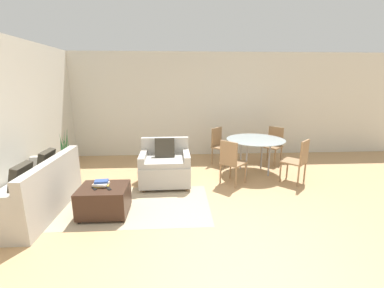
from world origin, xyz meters
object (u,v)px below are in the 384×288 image
object	(u,v)px
tv_remote_primary	(94,188)
dining_table	(255,142)
couch	(34,194)
dining_chair_far_right	(274,143)
dining_chair_near_left	(231,160)
armchair	(165,166)
potted_plant	(66,166)
dining_chair_far_left	(220,143)
tv_remote_secondary	(108,188)
ottoman	(104,200)
dining_chair_near_right	(298,158)
book_stack	(101,183)

from	to	relation	value
tv_remote_primary	dining_table	world-z (taller)	dining_table
couch	dining_chair_far_right	distance (m)	5.15
dining_table	dining_chair_near_left	distance (m)	0.97
armchair	dining_table	xyz separation A→B (m)	(1.97, 0.55, 0.33)
potted_plant	dining_chair_near_left	size ratio (longest dim) A/B	1.23
couch	dining_chair_far_left	bearing A→B (deg)	34.69
tv_remote_primary	tv_remote_secondary	size ratio (longest dim) A/B	0.96
couch	ottoman	size ratio (longest dim) A/B	2.51
dining_chair_near_right	dining_chair_far_right	size ratio (longest dim) A/B	1.00
couch	armchair	distance (m)	2.24
couch	tv_remote_secondary	xyz separation A→B (m)	(1.20, -0.20, 0.16)
couch	tv_remote_primary	distance (m)	1.02
dining_chair_far_left	dining_chair_far_right	xyz separation A→B (m)	(1.35, 0.00, 0.00)
couch	dining_chair_near_left	size ratio (longest dim) A/B	2.00
armchair	dining_chair_near_left	size ratio (longest dim) A/B	1.09
potted_plant	dining_chair_near_left	distance (m)	3.42
tv_remote_primary	dining_chair_near_left	size ratio (longest dim) A/B	0.15
book_stack	potted_plant	size ratio (longest dim) A/B	0.22
book_stack	tv_remote_primary	xyz separation A→B (m)	(-0.08, -0.11, -0.03)
couch	dining_chair_near_right	distance (m)	4.72
armchair	dining_chair_near_right	size ratio (longest dim) A/B	1.09
armchair	ottoman	size ratio (longest dim) A/B	1.36
dining_table	dining_chair_far_right	xyz separation A→B (m)	(0.67, 0.67, -0.18)
ottoman	tv_remote_primary	distance (m)	0.25
armchair	tv_remote_secondary	distance (m)	1.47
armchair	ottoman	distance (m)	1.47
book_stack	dining_table	world-z (taller)	dining_table
potted_plant	dining_chair_far_right	distance (m)	4.80
dining_chair_near_left	armchair	bearing A→B (deg)	174.57
armchair	tv_remote_primary	size ratio (longest dim) A/B	7.48
couch	tv_remote_secondary	bearing A→B (deg)	-9.67
armchair	dining_chair_near_right	xyz separation A→B (m)	(2.64, -0.12, 0.15)
tv_remote_secondary	dining_chair_near_left	bearing A→B (deg)	28.38
book_stack	tv_remote_primary	world-z (taller)	book_stack
couch	tv_remote_primary	world-z (taller)	couch
ottoman	dining_chair_near_right	world-z (taller)	dining_chair_near_right
armchair	dining_chair_near_left	distance (m)	1.31
ottoman	dining_chair_near_right	xyz separation A→B (m)	(3.52, 1.05, 0.27)
couch	dining_chair_far_left	distance (m)	3.99
potted_plant	dining_chair_far_right	bearing A→B (deg)	9.97
armchair	tv_remote_primary	world-z (taller)	armchair
tv_remote_primary	dining_chair_far_right	distance (m)	4.39
dining_table	dining_chair_far_right	world-z (taller)	dining_chair_far_right
dining_table	dining_chair_far_left	xyz separation A→B (m)	(-0.67, 0.67, -0.18)
tv_remote_primary	dining_chair_near_left	xyz separation A→B (m)	(2.29, 1.11, 0.06)
ottoman	tv_remote_secondary	size ratio (longest dim) A/B	5.29
potted_plant	dining_chair_far_right	xyz separation A→B (m)	(4.72, 0.83, 0.23)
tv_remote_primary	book_stack	bearing A→B (deg)	53.29
couch	ottoman	bearing A→B (deg)	-7.03
dining_chair_near_left	potted_plant	bearing A→B (deg)	171.25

